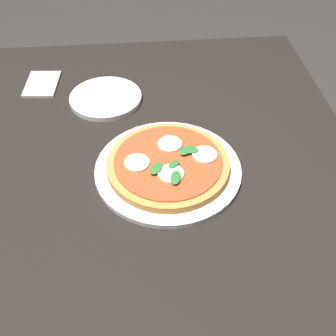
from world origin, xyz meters
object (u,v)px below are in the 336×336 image
(serving_tray, at_px, (168,169))
(napkin, at_px, (42,84))
(pizza, at_px, (168,164))
(dining_table, at_px, (151,194))
(plate_white, at_px, (106,98))

(serving_tray, distance_m, napkin, 0.51)
(serving_tray, height_order, pizza, pizza)
(pizza, relative_size, napkin, 2.16)
(dining_table, xyz_separation_m, napkin, (-0.37, -0.29, 0.10))
(napkin, bearing_deg, pizza, 40.67)
(dining_table, bearing_deg, serving_tray, 59.79)
(dining_table, height_order, pizza, pizza)
(serving_tray, bearing_deg, dining_table, -120.21)
(pizza, bearing_deg, plate_white, -153.52)
(serving_tray, relative_size, pizza, 1.20)
(serving_tray, bearing_deg, plate_white, -153.64)
(serving_tray, height_order, napkin, serving_tray)
(pizza, height_order, plate_white, pizza)
(plate_white, bearing_deg, serving_tray, 26.36)
(dining_table, relative_size, plate_white, 6.01)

